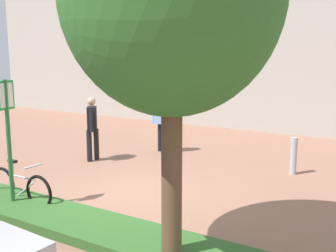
{
  "coord_description": "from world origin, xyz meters",
  "views": [
    {
      "loc": [
        4.89,
        -6.49,
        2.9
      ],
      "look_at": [
        -0.27,
        1.88,
        1.14
      ],
      "focal_mm": 44.38,
      "sensor_mm": 36.0,
      "label": 1
    }
  ],
  "objects_px": {
    "bike_at_sign": "(21,187)",
    "person_suited_dark": "(92,125)",
    "parking_sign_post": "(8,126)",
    "person_shirt_blue": "(162,119)",
    "bollard_steel": "(294,156)"
  },
  "relations": [
    {
      "from": "parking_sign_post",
      "to": "person_suited_dark",
      "type": "height_order",
      "value": "parking_sign_post"
    },
    {
      "from": "bollard_steel",
      "to": "person_shirt_blue",
      "type": "xyz_separation_m",
      "value": [
        -3.88,
        0.23,
        0.53
      ]
    },
    {
      "from": "person_suited_dark",
      "to": "bollard_steel",
      "type": "bearing_deg",
      "value": 17.31
    },
    {
      "from": "bollard_steel",
      "to": "person_suited_dark",
      "type": "height_order",
      "value": "person_suited_dark"
    },
    {
      "from": "bike_at_sign",
      "to": "person_suited_dark",
      "type": "xyz_separation_m",
      "value": [
        -1.04,
        3.22,
        0.63
      ]
    },
    {
      "from": "bike_at_sign",
      "to": "bollard_steel",
      "type": "bearing_deg",
      "value": 50.53
    },
    {
      "from": "bike_at_sign",
      "to": "person_shirt_blue",
      "type": "distance_m",
      "value": 5.03
    },
    {
      "from": "parking_sign_post",
      "to": "person_suited_dark",
      "type": "xyz_separation_m",
      "value": [
        -1.1,
        3.46,
        -0.6
      ]
    },
    {
      "from": "bike_at_sign",
      "to": "person_suited_dark",
      "type": "height_order",
      "value": "person_suited_dark"
    },
    {
      "from": "bollard_steel",
      "to": "parking_sign_post",
      "type": "bearing_deg",
      "value": -127.62
    },
    {
      "from": "bollard_steel",
      "to": "person_suited_dark",
      "type": "xyz_separation_m",
      "value": [
        -4.96,
        -1.54,
        0.53
      ]
    },
    {
      "from": "person_suited_dark",
      "to": "person_shirt_blue",
      "type": "bearing_deg",
      "value": 58.75
    },
    {
      "from": "parking_sign_post",
      "to": "bollard_steel",
      "type": "distance_m",
      "value": 6.42
    },
    {
      "from": "person_suited_dark",
      "to": "person_shirt_blue",
      "type": "distance_m",
      "value": 2.07
    },
    {
      "from": "person_shirt_blue",
      "to": "bollard_steel",
      "type": "bearing_deg",
      "value": -3.33
    }
  ]
}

